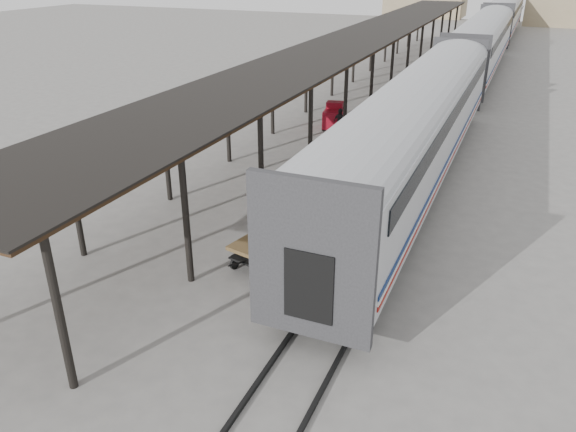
{
  "coord_description": "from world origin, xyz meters",
  "views": [
    {
      "loc": [
        7.03,
        -14.25,
        8.93
      ],
      "look_at": [
        0.97,
        0.03,
        1.7
      ],
      "focal_mm": 35.0,
      "sensor_mm": 36.0,
      "label": 1
    }
  ],
  "objects_px": {
    "baggage_cart": "(266,243)",
    "luggage_tug": "(333,117)",
    "porter": "(264,220)",
    "pedestrian": "(340,122)"
  },
  "relations": [
    {
      "from": "baggage_cart",
      "to": "porter",
      "type": "distance_m",
      "value": 1.34
    },
    {
      "from": "luggage_tug",
      "to": "pedestrian",
      "type": "distance_m",
      "value": 1.51
    },
    {
      "from": "baggage_cart",
      "to": "porter",
      "type": "xyz_separation_m",
      "value": [
        0.25,
        -0.65,
        1.14
      ]
    },
    {
      "from": "luggage_tug",
      "to": "porter",
      "type": "height_order",
      "value": "porter"
    },
    {
      "from": "baggage_cart",
      "to": "luggage_tug",
      "type": "bearing_deg",
      "value": 114.08
    },
    {
      "from": "porter",
      "to": "pedestrian",
      "type": "relative_size",
      "value": 1.23
    },
    {
      "from": "baggage_cart",
      "to": "pedestrian",
      "type": "relative_size",
      "value": 1.74
    },
    {
      "from": "baggage_cart",
      "to": "luggage_tug",
      "type": "xyz_separation_m",
      "value": [
        -2.97,
        15.34,
        0.01
      ]
    },
    {
      "from": "baggage_cart",
      "to": "porter",
      "type": "bearing_deg",
      "value": -55.84
    },
    {
      "from": "luggage_tug",
      "to": "porter",
      "type": "relative_size",
      "value": 0.94
    }
  ]
}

